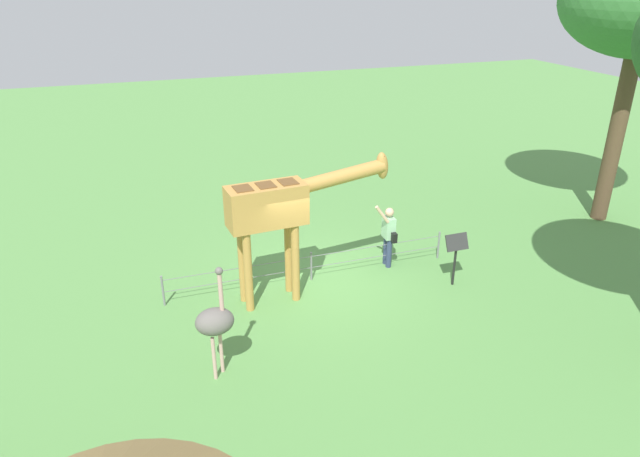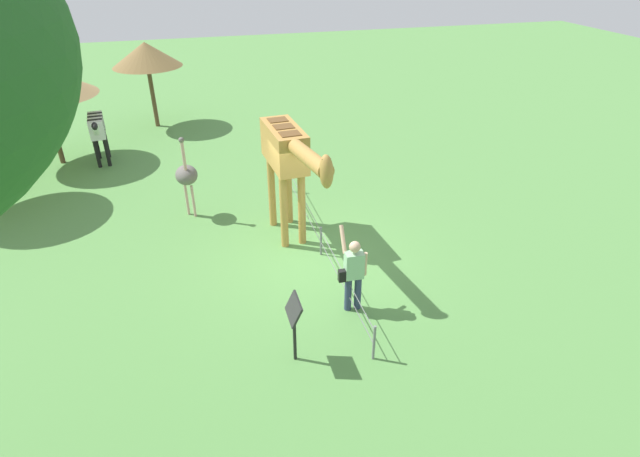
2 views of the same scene
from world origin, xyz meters
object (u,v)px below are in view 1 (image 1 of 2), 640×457
object	(u,v)px
giraffe	(281,209)
visitor	(388,233)
ostrich	(215,322)
info_sign	(456,249)

from	to	relation	value
giraffe	visitor	distance (m)	3.25
giraffe	visitor	xyz separation A→B (m)	(2.92, 0.61, -1.29)
ostrich	visitor	bearing A→B (deg)	31.05
ostrich	info_sign	xyz separation A→B (m)	(5.90, 1.49, -0.23)
visitor	ostrich	world-z (taller)	ostrich
ostrich	info_sign	bearing A→B (deg)	14.21
info_sign	giraffe	bearing A→B (deg)	168.57
ostrich	info_sign	world-z (taller)	ostrich
ostrich	giraffe	bearing A→B (deg)	50.37
visitor	ostrich	distance (m)	5.65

